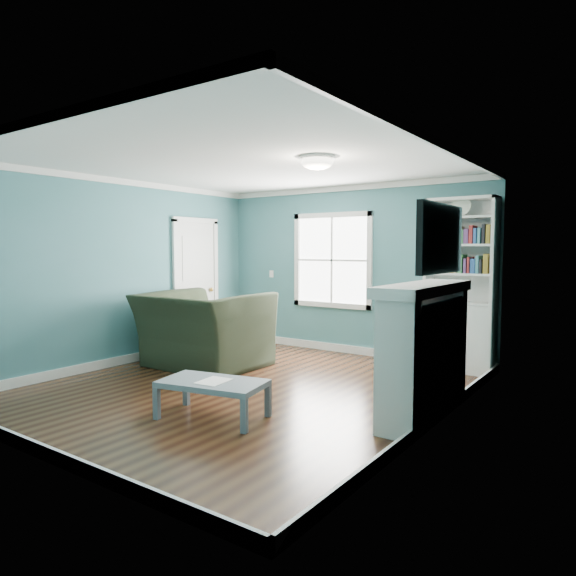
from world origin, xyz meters
The scene contains 13 objects.
floor centered at (0.00, 0.00, 0.00)m, with size 5.00×5.00×0.00m, color black.
room_walls centered at (0.00, 0.00, 1.58)m, with size 5.00×5.00×5.00m.
trim centered at (0.00, 0.00, 1.24)m, with size 4.50×5.00×2.60m.
window centered at (-0.30, 2.49, 1.45)m, with size 1.40×0.06×1.50m.
bookshelf centered at (1.77, 2.30, 0.92)m, with size 0.90×0.35×2.31m.
fireplace centered at (2.08, 0.20, 0.64)m, with size 0.44×1.58×1.30m.
tv centered at (2.20, 0.20, 1.72)m, with size 0.06×1.10×0.65m, color black.
door centered at (-2.22, 1.40, 1.07)m, with size 0.12×0.98×2.17m.
ceiling_fixture centered at (0.90, 0.10, 2.55)m, with size 0.38×0.38×0.15m.
light_switch centered at (-1.50, 2.48, 1.20)m, with size 0.08×0.01×0.12m, color white.
recliner centered at (-1.20, 0.52, 0.69)m, with size 1.58×1.03×1.38m, color black.
coffee_table centered at (0.41, -1.00, 0.32)m, with size 1.09×0.74×0.36m.
paper_sheet centered at (0.44, -1.02, 0.37)m, with size 0.25×0.32×0.00m, color white.
Camera 1 is at (3.80, -4.55, 1.63)m, focal length 32.00 mm.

